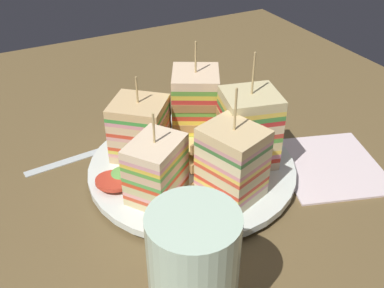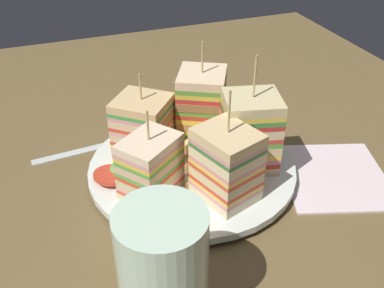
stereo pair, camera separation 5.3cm
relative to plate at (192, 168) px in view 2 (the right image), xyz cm
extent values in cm
cube|color=brown|center=(0.00, 0.00, -1.84)|extent=(103.52, 92.50, 1.80)
cylinder|color=silver|center=(0.00, 0.00, -0.59)|extent=(15.62, 15.62, 0.70)
cylinder|color=silver|center=(0.00, 0.00, 0.19)|extent=(25.19, 25.19, 0.85)
cube|color=#E0B986|center=(5.05, 4.59, 1.10)|extent=(8.62, 8.66, 0.99)
cube|color=#B2844C|center=(3.06, 2.22, 1.10)|extent=(4.62, 3.94, 0.99)
cube|color=pink|center=(5.05, 4.59, 1.84)|extent=(8.62, 8.66, 0.48)
cube|color=#EBD44C|center=(5.05, 4.59, 2.32)|extent=(8.62, 8.66, 0.48)
cube|color=#DF4627|center=(5.05, 4.59, 2.80)|extent=(8.62, 8.66, 0.48)
cube|color=beige|center=(5.05, 4.59, 3.53)|extent=(8.62, 8.66, 0.99)
cube|color=#B2844C|center=(3.06, 2.22, 3.53)|extent=(4.62, 3.94, 0.99)
cube|color=#E3A4A0|center=(5.05, 4.59, 4.26)|extent=(8.62, 8.66, 0.48)
cube|color=#DE442C|center=(5.05, 4.59, 4.74)|extent=(8.62, 8.66, 0.48)
cube|color=beige|center=(5.05, 4.59, 5.48)|extent=(8.62, 8.66, 0.99)
cube|color=#B2844C|center=(3.06, 2.22, 5.48)|extent=(4.62, 3.94, 0.99)
cube|color=pink|center=(5.05, 4.59, 6.21)|extent=(8.62, 8.66, 0.48)
cube|color=green|center=(5.05, 4.59, 6.69)|extent=(8.62, 8.66, 0.48)
cube|color=#DFB77D|center=(5.05, 4.59, 7.42)|extent=(8.62, 8.66, 0.99)
cylinder|color=tan|center=(5.05, 4.59, 9.55)|extent=(0.24, 0.24, 3.28)
cube|color=beige|center=(-3.22, 6.02, 1.07)|extent=(7.61, 7.92, 0.91)
cube|color=#B2844C|center=(-1.37, 3.54, 1.07)|extent=(3.90, 3.00, 0.91)
cube|color=#D84B2B|center=(-3.22, 6.02, 1.76)|extent=(7.61, 7.92, 0.47)
cube|color=#F3A59C|center=(-3.22, 6.02, 2.23)|extent=(7.61, 7.92, 0.47)
cube|color=#D0C388|center=(-3.22, 6.02, 2.93)|extent=(7.61, 7.92, 0.91)
cube|color=#B2844C|center=(-1.37, 3.54, 2.93)|extent=(3.90, 3.00, 0.91)
cube|color=#E44623|center=(-3.22, 6.02, 3.62)|extent=(7.61, 7.92, 0.47)
cube|color=#58AB4B|center=(-3.22, 6.02, 4.09)|extent=(7.61, 7.92, 0.47)
cube|color=#DFB48D|center=(-3.22, 6.02, 4.78)|extent=(7.61, 7.92, 0.91)
cube|color=#B2844C|center=(-1.37, 3.54, 4.78)|extent=(3.90, 3.00, 0.91)
cube|color=#5BA942|center=(-3.22, 6.02, 5.48)|extent=(7.61, 7.92, 0.47)
cube|color=yellow|center=(-3.22, 6.02, 5.95)|extent=(7.61, 7.92, 0.47)
cube|color=pink|center=(-3.22, 6.02, 6.42)|extent=(7.61, 7.92, 0.47)
cube|color=beige|center=(-3.22, 6.02, 7.12)|extent=(7.61, 7.92, 0.91)
cylinder|color=tan|center=(-3.22, 6.02, 9.30)|extent=(0.24, 0.24, 3.45)
cube|color=beige|center=(-6.67, -1.43, 1.18)|extent=(7.72, 7.11, 1.13)
cube|color=#B2844C|center=(-3.74, -0.43, 1.18)|extent=(1.94, 5.04, 1.13)
cube|color=pink|center=(-6.67, -1.43, 1.98)|extent=(7.72, 7.11, 0.47)
cube|color=#EBC753|center=(-6.67, -1.43, 2.45)|extent=(7.72, 7.11, 0.47)
cube|color=red|center=(-6.67, -1.43, 2.92)|extent=(7.72, 7.11, 0.47)
cube|color=beige|center=(-6.67, -1.43, 3.72)|extent=(7.72, 7.11, 1.13)
cube|color=#B2844C|center=(-3.74, -0.43, 3.72)|extent=(1.94, 5.04, 1.13)
cube|color=#DA472C|center=(-6.67, -1.43, 4.52)|extent=(7.72, 7.11, 0.47)
cube|color=#F5CC52|center=(-6.67, -1.43, 5.00)|extent=(7.72, 7.11, 0.47)
cube|color=pink|center=(-6.67, -1.43, 5.47)|extent=(7.72, 7.11, 0.47)
cube|color=beige|center=(-6.67, -1.43, 6.27)|extent=(7.72, 7.11, 1.13)
cube|color=#9E7242|center=(-3.74, -0.43, 6.27)|extent=(1.94, 5.04, 1.13)
cube|color=#417B3A|center=(-6.67, -1.43, 7.07)|extent=(7.72, 7.11, 0.47)
cube|color=#D69392|center=(-6.67, -1.43, 7.54)|extent=(7.72, 7.11, 0.47)
cube|color=#E2C186|center=(-6.67, -1.43, 8.34)|extent=(7.72, 7.11, 1.13)
cylinder|color=tan|center=(-6.67, -1.43, 11.28)|extent=(0.24, 0.24, 4.74)
cube|color=beige|center=(-2.18, -6.47, 1.17)|extent=(7.22, 7.57, 1.11)
cube|color=#9E7242|center=(-1.42, -3.46, 1.17)|extent=(5.62, 1.65, 1.11)
cube|color=red|center=(-2.18, -6.47, 2.01)|extent=(7.22, 7.57, 0.59)
cube|color=pink|center=(-2.18, -6.47, 2.60)|extent=(7.22, 7.57, 0.59)
cube|color=yellow|center=(-2.18, -6.47, 3.19)|extent=(7.22, 7.57, 0.59)
cube|color=#DAC387|center=(-2.18, -6.47, 4.04)|extent=(7.22, 7.57, 1.11)
cube|color=#B2844C|center=(-1.42, -3.46, 4.04)|extent=(5.62, 1.65, 1.11)
cube|color=#54A13E|center=(-2.18, -6.47, 4.89)|extent=(7.22, 7.57, 0.59)
cube|color=#CA3F31|center=(-2.18, -6.47, 5.48)|extent=(7.22, 7.57, 0.59)
cube|color=beige|center=(-2.18, -6.47, 6.33)|extent=(7.22, 7.57, 1.11)
cube|color=#B2844C|center=(-1.42, -3.46, 6.33)|extent=(5.62, 1.65, 1.11)
cube|color=red|center=(-2.18, -6.47, 7.17)|extent=(7.22, 7.57, 0.59)
cube|color=#449142|center=(-2.18, -6.47, 7.76)|extent=(7.22, 7.57, 0.59)
cube|color=#F4D04F|center=(-2.18, -6.47, 8.35)|extent=(7.22, 7.57, 0.59)
cube|color=beige|center=(-2.18, -6.47, 9.20)|extent=(7.22, 7.57, 1.11)
cylinder|color=tan|center=(-2.18, -6.47, 12.25)|extent=(0.24, 0.24, 4.99)
cube|color=beige|center=(5.85, -3.51, 1.15)|extent=(8.31, 8.10, 1.08)
cube|color=#9E7242|center=(3.12, -2.05, 1.15)|extent=(2.90, 5.15, 1.08)
cube|color=#5CAF42|center=(5.85, -3.51, 2.00)|extent=(8.31, 8.10, 0.60)
cube|color=yellow|center=(5.85, -3.51, 2.59)|extent=(8.31, 8.10, 0.60)
cube|color=beige|center=(5.85, -3.51, 3.43)|extent=(8.31, 8.10, 1.08)
cube|color=#B2844C|center=(3.12, -2.05, 3.43)|extent=(2.90, 5.15, 1.08)
cube|color=yellow|center=(5.85, -3.51, 4.28)|extent=(8.31, 8.10, 0.60)
cube|color=red|center=(5.85, -3.51, 4.87)|extent=(8.31, 8.10, 0.60)
cube|color=#62A83E|center=(5.85, -3.51, 5.47)|extent=(8.31, 8.10, 0.60)
cube|color=beige|center=(5.85, -3.51, 6.31)|extent=(8.31, 8.10, 1.08)
cube|color=#9E7242|center=(3.12, -2.05, 6.31)|extent=(2.90, 5.15, 1.08)
cube|color=red|center=(5.85, -3.51, 7.15)|extent=(8.31, 8.10, 0.60)
cube|color=yellow|center=(5.85, -3.51, 7.75)|extent=(8.31, 8.10, 0.60)
cube|color=#61A53E|center=(5.85, -3.51, 8.35)|extent=(8.31, 8.10, 0.60)
cube|color=beige|center=(5.85, -3.51, 9.19)|extent=(8.31, 8.10, 1.08)
cylinder|color=tan|center=(5.85, -3.51, 11.74)|extent=(0.24, 0.24, 4.02)
cylinder|color=#F2CE82|center=(-0.51, -0.71, 0.93)|extent=(6.00, 6.00, 0.57)
cylinder|color=#EEC36F|center=(-0.73, -2.20, 1.31)|extent=(3.24, 3.24, 0.57)
cylinder|color=#E6C771|center=(1.32, -1.60, 2.09)|extent=(4.53, 4.53, 0.50)
ellipsoid|color=#398736|center=(-0.70, 7.45, 1.04)|extent=(4.35, 4.71, 1.15)
ellipsoid|color=#60A749|center=(1.40, 8.92, 1.12)|extent=(4.20, 4.09, 1.06)
ellipsoid|color=#47953D|center=(0.20, 6.96, 1.31)|extent=(4.33, 3.99, 1.47)
cylinder|color=red|center=(0.51, 9.76, 1.22)|extent=(4.31, 4.29, 1.10)
cube|color=silver|center=(9.76, 12.88, -0.81)|extent=(2.15, 11.44, 0.25)
ellipsoid|color=silver|center=(10.36, 5.77, -0.44)|extent=(2.90, 3.82, 1.00)
cube|color=silver|center=(-6.48, -16.32, -0.69)|extent=(16.57, 15.88, 0.50)
cylinder|color=silver|center=(-18.04, 9.16, 4.90)|extent=(7.30, 7.30, 11.69)
camera|label=1|loc=(-39.43, 20.28, 33.28)|focal=42.13mm
camera|label=2|loc=(-41.57, 15.40, 33.28)|focal=42.13mm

